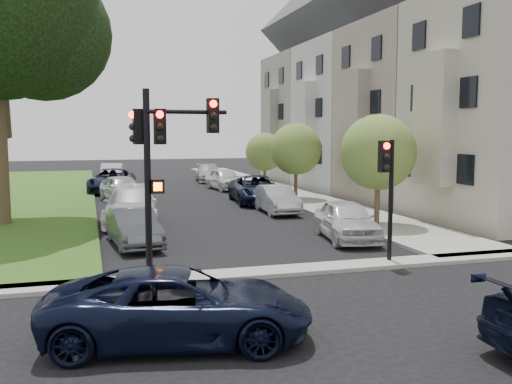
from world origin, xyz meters
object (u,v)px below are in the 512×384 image
object	(u,v)px
small_tree_c	(265,152)
car_parked_8	(112,180)
small_tree_b	(296,149)
small_tree_a	(378,152)
traffic_signal_secondary	(388,178)
car_parked_4	(209,173)
car_parked_2	(257,189)
car_parked_5	(134,227)
car_cross_near	(179,306)
car_parked_6	(131,206)
car_parked_9	(112,173)
car_parked_0	(347,220)
car_parked_3	(225,179)
car_parked_1	(277,199)
traffic_signal_main	(162,150)
car_parked_7	(122,189)

from	to	relation	value
small_tree_c	car_parked_8	xyz separation A→B (m)	(-10.04, 1.59, -1.82)
small_tree_b	small_tree_c	bearing A→B (deg)	90.00
small_tree_c	car_parked_8	distance (m)	10.33
small_tree_a	traffic_signal_secondary	size ratio (longest dim) A/B	1.26
small_tree_c	car_parked_4	bearing A→B (deg)	107.44
car_parked_2	car_parked_5	world-z (taller)	car_parked_2
car_cross_near	car_parked_6	distance (m)	14.43
car_parked_5	car_parked_9	distance (m)	25.48
car_parked_0	car_cross_near	bearing A→B (deg)	-122.14
small_tree_b	car_parked_3	distance (m)	7.80
car_parked_0	car_parked_9	size ratio (longest dim) A/B	0.96
traffic_signal_secondary	car_parked_9	xyz separation A→B (m)	(-6.85, 30.36, -1.87)
small_tree_a	small_tree_b	bearing A→B (deg)	90.00
car_parked_0	car_parked_3	distance (m)	18.91
car_parked_2	car_parked_9	size ratio (longest dim) A/B	1.21
traffic_signal_secondary	car_parked_4	distance (m)	29.33
traffic_signal_secondary	car_parked_1	size ratio (longest dim) A/B	0.91
small_tree_a	car_parked_9	xyz separation A→B (m)	(-9.78, 24.35, -2.38)
small_tree_b	car_parked_9	xyz separation A→B (m)	(-9.78, 14.63, -2.23)
car_parked_5	small_tree_a	bearing A→B (deg)	0.12
car_parked_5	car_parked_3	bearing A→B (deg)	60.94
car_parked_0	car_parked_3	world-z (taller)	car_parked_3
car_parked_0	car_parked_2	xyz separation A→B (m)	(-0.09, 11.37, 0.03)
small_tree_c	car_cross_near	xyz separation A→B (m)	(-9.92, -26.44, -1.89)
small_tree_a	traffic_signal_main	size ratio (longest dim) A/B	0.92
small_tree_b	car_parked_7	bearing A→B (deg)	169.28
car_parked_2	car_parked_3	bearing A→B (deg)	95.30
small_tree_c	car_parked_3	xyz separation A→B (m)	(-2.54, 0.95, -1.86)
car_parked_0	car_parked_9	bearing A→B (deg)	114.90
small_tree_b	car_parked_9	distance (m)	17.74
car_parked_5	car_parked_9	xyz separation A→B (m)	(0.26, 25.48, 0.09)
car_parked_3	car_parked_6	xyz separation A→B (m)	(-7.24, -12.96, 0.05)
small_tree_b	traffic_signal_secondary	size ratio (longest dim) A/B	1.19
small_tree_a	car_parked_2	bearing A→B (deg)	105.22
car_parked_2	car_parked_9	xyz separation A→B (m)	(-7.28, 15.15, -0.02)
car_parked_5	car_parked_7	size ratio (longest dim) A/B	0.88
car_cross_near	car_parked_4	world-z (taller)	car_cross_near
car_parked_3	car_parked_5	world-z (taller)	car_parked_3
traffic_signal_secondary	car_parked_6	xyz separation A→B (m)	(-6.85, 9.79, -1.82)
small_tree_c	traffic_signal_secondary	distance (m)	22.00
traffic_signal_main	car_parked_6	distance (m)	10.13
car_cross_near	car_parked_9	bearing A→B (deg)	10.69
car_parked_7	car_parked_9	bearing A→B (deg)	78.63
car_cross_near	car_parked_3	world-z (taller)	car_parked_3
small_tree_a	car_parked_1	size ratio (longest dim) A/B	1.14
traffic_signal_secondary	car_parked_9	bearing A→B (deg)	102.71
car_parked_3	car_parked_7	world-z (taller)	car_parked_7
car_parked_1	car_parked_7	world-z (taller)	car_parked_7
car_parked_0	car_parked_7	world-z (taller)	car_parked_7
small_tree_c	car_parked_4	xyz separation A→B (m)	(-2.34, 7.46, -1.92)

